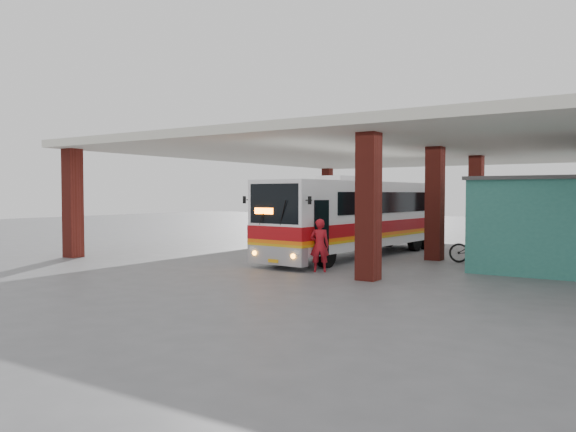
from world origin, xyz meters
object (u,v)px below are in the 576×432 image
(coach_bus, at_px, (359,217))
(red_chair, at_px, (503,245))
(motorcycle, at_px, (479,248))
(pedestrian, at_px, (320,245))

(coach_bus, bearing_deg, red_chair, 40.49)
(red_chair, bearing_deg, motorcycle, -93.84)
(pedestrian, distance_m, red_chair, 9.34)
(coach_bus, height_order, pedestrian, coach_bus)
(motorcycle, relative_size, pedestrian, 1.22)
(red_chair, bearing_deg, coach_bus, -145.50)
(motorcycle, xyz_separation_m, red_chair, (0.15, 3.25, -0.15))
(coach_bus, relative_size, red_chair, 12.68)
(pedestrian, relative_size, red_chair, 1.96)
(motorcycle, bearing_deg, coach_bus, 75.56)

